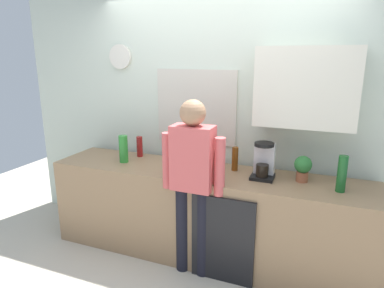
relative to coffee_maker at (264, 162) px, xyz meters
name	(u,v)px	position (x,y,z in m)	size (l,w,h in m)	color
ground_plane	(193,271)	(-0.54, -0.35, -1.03)	(8.00, 8.00, 0.00)	beige
kitchen_counter	(204,214)	(-0.54, -0.05, -0.59)	(3.07, 0.64, 0.88)	#937251
dishwasher_panel	(222,241)	(-0.25, -0.38, -0.63)	(0.56, 0.02, 0.79)	black
back_wall_assembly	(228,116)	(-0.44, 0.36, 0.32)	(4.67, 0.42, 2.60)	silver
coffee_maker	(264,162)	(0.00, 0.00, 0.00)	(0.20, 0.20, 0.33)	black
bottle_amber_beer	(235,159)	(-0.29, 0.09, -0.03)	(0.06, 0.06, 0.23)	brown
bottle_clear_soda	(123,149)	(-1.41, -0.08, -0.01)	(0.09, 0.09, 0.28)	#2D8C33
bottle_red_vinegar	(140,147)	(-1.36, 0.16, -0.04)	(0.06, 0.06, 0.22)	maroon
bottle_green_wine	(342,174)	(0.64, -0.09, 0.00)	(0.07, 0.07, 0.30)	#195923
cup_white_mug	(217,166)	(-0.44, 0.03, -0.10)	(0.08, 0.08, 0.10)	white
cup_yellow_cup	(195,167)	(-0.64, -0.06, -0.10)	(0.07, 0.07, 0.09)	yellow
potted_plant	(303,167)	(0.33, 0.03, -0.01)	(0.15, 0.15, 0.23)	#9E5638
dish_soap	(184,156)	(-0.82, 0.13, -0.07)	(0.06, 0.06, 0.18)	blue
person_at_sink	(193,175)	(-0.54, -0.35, -0.08)	(0.57, 0.22, 1.60)	black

